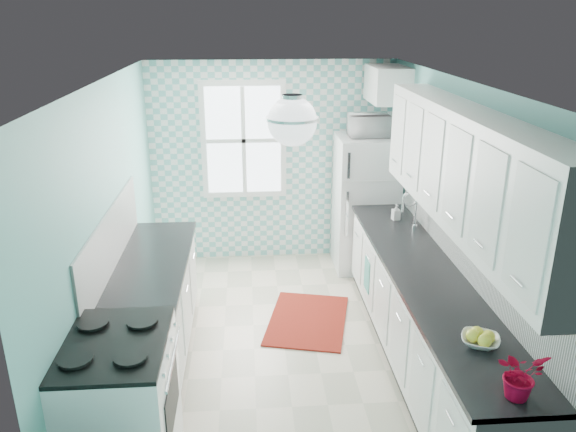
{
  "coord_description": "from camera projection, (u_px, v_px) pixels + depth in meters",
  "views": [
    {
      "loc": [
        -0.31,
        -4.6,
        3.02
      ],
      "look_at": [
        0.05,
        0.25,
        1.25
      ],
      "focal_mm": 35.0,
      "sensor_mm": 36.0,
      "label": 1
    }
  ],
  "objects": [
    {
      "name": "floor",
      "position": [
        285.0,
        348.0,
        5.37
      ],
      "size": [
        3.0,
        4.4,
        0.02
      ],
      "primitive_type": "cube",
      "color": "beige",
      "rests_on": "ground"
    },
    {
      "name": "ceiling",
      "position": [
        284.0,
        80.0,
        4.51
      ],
      "size": [
        3.0,
        4.4,
        0.02
      ],
      "primitive_type": "cube",
      "color": "white",
      "rests_on": "wall_back"
    },
    {
      "name": "wall_back",
      "position": [
        272.0,
        163.0,
        7.01
      ],
      "size": [
        3.0,
        0.02,
        2.5
      ],
      "primitive_type": "cube",
      "color": "#6AB8B2",
      "rests_on": "floor"
    },
    {
      "name": "wall_front",
      "position": [
        314.0,
        380.0,
        2.87
      ],
      "size": [
        3.0,
        0.02,
        2.5
      ],
      "primitive_type": "cube",
      "color": "#6AB8B2",
      "rests_on": "floor"
    },
    {
      "name": "wall_left",
      "position": [
        110.0,
        231.0,
        4.83
      ],
      "size": [
        0.02,
        4.4,
        2.5
      ],
      "primitive_type": "cube",
      "color": "#6AB8B2",
      "rests_on": "floor"
    },
    {
      "name": "wall_right",
      "position": [
        452.0,
        221.0,
        5.04
      ],
      "size": [
        0.02,
        4.4,
        2.5
      ],
      "primitive_type": "cube",
      "color": "#6AB8B2",
      "rests_on": "floor"
    },
    {
      "name": "accent_wall",
      "position": [
        272.0,
        163.0,
        6.99
      ],
      "size": [
        3.0,
        0.01,
        2.5
      ],
      "primitive_type": "cube",
      "color": "#6FBDB8",
      "rests_on": "wall_back"
    },
    {
      "name": "window",
      "position": [
        244.0,
        140.0,
        6.83
      ],
      "size": [
        1.04,
        0.05,
        1.44
      ],
      "color": "white",
      "rests_on": "wall_back"
    },
    {
      "name": "backsplash_right",
      "position": [
        465.0,
        244.0,
        4.69
      ],
      "size": [
        0.02,
        3.6,
        0.51
      ],
      "primitive_type": "cube",
      "color": "white",
      "rests_on": "wall_right"
    },
    {
      "name": "backsplash_left",
      "position": [
        111.0,
        240.0,
        4.78
      ],
      "size": [
        0.02,
        2.15,
        0.51
      ],
      "primitive_type": "cube",
      "color": "white",
      "rests_on": "wall_left"
    },
    {
      "name": "upper_cabinets_right",
      "position": [
        465.0,
        169.0,
        4.25
      ],
      "size": [
        0.33,
        3.2,
        0.9
      ],
      "primitive_type": "cube",
      "color": "white",
      "rests_on": "wall_right"
    },
    {
      "name": "upper_cabinet_fridge",
      "position": [
        387.0,
        84.0,
        6.4
      ],
      "size": [
        0.4,
        0.74,
        0.4
      ],
      "primitive_type": "cube",
      "color": "white",
      "rests_on": "wall_right"
    },
    {
      "name": "ceiling_light",
      "position": [
        292.0,
        121.0,
        3.82
      ],
      "size": [
        0.34,
        0.34,
        0.35
      ],
      "color": "silver",
      "rests_on": "ceiling"
    },
    {
      "name": "base_cabinets_right",
      "position": [
        424.0,
        323.0,
        4.92
      ],
      "size": [
        0.6,
        3.6,
        0.9
      ],
      "primitive_type": "cube",
      "color": "white",
      "rests_on": "floor"
    },
    {
      "name": "countertop_right",
      "position": [
        427.0,
        275.0,
        4.76
      ],
      "size": [
        0.63,
        3.6,
        0.04
      ],
      "primitive_type": "cube",
      "color": "black",
      "rests_on": "base_cabinets_right"
    },
    {
      "name": "base_cabinets_left",
      "position": [
        153.0,
        315.0,
        5.06
      ],
      "size": [
        0.6,
        2.15,
        0.9
      ],
      "primitive_type": "cube",
      "color": "white",
      "rests_on": "floor"
    },
    {
      "name": "countertop_left",
      "position": [
        150.0,
        268.0,
        4.9
      ],
      "size": [
        0.63,
        2.15,
        0.04
      ],
      "primitive_type": "cube",
      "color": "black",
      "rests_on": "base_cabinets_left"
    },
    {
      "name": "fridge",
      "position": [
        365.0,
        203.0,
        6.83
      ],
      "size": [
        0.72,
        0.72,
        1.65
      ],
      "rotation": [
        0.0,
        0.0,
        0.04
      ],
      "color": "white",
      "rests_on": "floor"
    },
    {
      "name": "stove",
      "position": [
        120.0,
        409.0,
        3.71
      ],
      "size": [
        0.7,
        0.87,
        1.05
      ],
      "rotation": [
        0.0,
        0.0,
        -0.07
      ],
      "color": "white",
      "rests_on": "floor"
    },
    {
      "name": "sink",
      "position": [
        398.0,
        230.0,
        5.7
      ],
      "size": [
        0.47,
        0.39,
        0.53
      ],
      "rotation": [
        0.0,
        0.0,
        0.02
      ],
      "color": "silver",
      "rests_on": "countertop_right"
    },
    {
      "name": "rug",
      "position": [
        308.0,
        320.0,
        5.83
      ],
      "size": [
        1.01,
        1.25,
        0.02
      ],
      "primitive_type": "cube",
      "rotation": [
        0.0,
        0.0,
        -0.24
      ],
      "color": "#680701",
      "rests_on": "floor"
    },
    {
      "name": "dish_towel",
      "position": [
        367.0,
        275.0,
        5.76
      ],
      "size": [
        0.09,
        0.22,
        0.34
      ],
      "primitive_type": "cube",
      "rotation": [
        0.0,
        0.0,
        0.35
      ],
      "color": "#4BB1B1",
      "rests_on": "base_cabinets_right"
    },
    {
      "name": "fruit_bowl",
      "position": [
        480.0,
        341.0,
        3.72
      ],
      "size": [
        0.33,
        0.33,
        0.06
      ],
      "primitive_type": "imported",
      "rotation": [
        0.0,
        0.0,
        -0.41
      ],
      "color": "silver",
      "rests_on": "countertop_right"
    },
    {
      "name": "potted_plant",
      "position": [
        520.0,
        375.0,
        3.18
      ],
      "size": [
        0.33,
        0.31,
        0.29
      ],
      "primitive_type": "imported",
      "rotation": [
        0.0,
        0.0,
        0.36
      ],
      "color": "#B00A06",
      "rests_on": "countertop_right"
    },
    {
      "name": "soap_bottle",
      "position": [
        396.0,
        212.0,
        5.95
      ],
      "size": [
        0.09,
        0.09,
        0.17
      ],
      "primitive_type": "imported",
      "rotation": [
        0.0,
        0.0,
        0.18
      ],
      "color": "#92A6AE",
      "rests_on": "countertop_right"
    },
    {
      "name": "microwave",
      "position": [
        369.0,
        126.0,
        6.51
      ],
      "size": [
        0.46,
        0.32,
        0.26
      ],
      "primitive_type": "imported",
      "rotation": [
        0.0,
        0.0,
        3.14
      ],
      "color": "silver",
      "rests_on": "fridge"
    }
  ]
}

